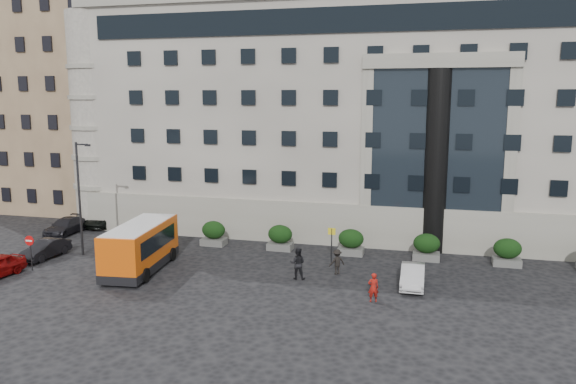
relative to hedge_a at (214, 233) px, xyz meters
name	(u,v)px	position (x,y,z in m)	size (l,w,h in m)	color
ground	(227,282)	(4.00, -7.80, -0.93)	(120.00, 120.00, 0.00)	black
civic_building	(370,119)	(10.00, 14.20, 8.07)	(44.00, 24.00, 18.00)	gray
entrance_column	(436,162)	(16.00, 2.50, 5.57)	(1.80, 1.80, 13.00)	black
apartment_near	(73,107)	(-20.00, 12.20, 9.07)	(14.00, 14.00, 20.00)	#81674B
apartment_far	(136,97)	(-23.00, 30.20, 10.07)	(13.00, 13.00, 22.00)	brown
hedge_a	(214,233)	(0.00, 0.00, 0.00)	(1.80, 1.26, 1.84)	#5B5C59
hedge_b	(280,237)	(5.20, 0.00, 0.00)	(1.80, 1.26, 1.84)	#5B5C59
hedge_c	(351,242)	(10.40, 0.00, 0.00)	(1.80, 1.26, 1.84)	#5B5C59
hedge_d	(427,247)	(15.60, 0.00, 0.00)	(1.80, 1.26, 1.84)	#5B5C59
hedge_e	(507,252)	(20.80, 0.00, 0.00)	(1.80, 1.26, 1.84)	#5B5C59
street_lamp	(80,194)	(-7.94, -4.80, 3.44)	(1.16, 0.18, 8.00)	#262628
bus_stop_sign	(332,240)	(9.50, -2.80, 0.80)	(0.50, 0.08, 2.52)	#262628
no_entry_sign	(30,246)	(-9.00, -8.84, 0.72)	(0.64, 0.16, 2.32)	#262628
minibus	(140,245)	(-2.20, -6.97, 0.74)	(3.30, 7.45, 3.02)	#E6540A
red_truck	(159,206)	(-7.99, 6.82, 0.42)	(2.45, 4.96, 2.63)	#9B230B
parked_car_b	(46,249)	(-10.03, -6.11, -0.29)	(1.34, 3.85, 1.27)	black
parked_car_c	(65,226)	(-13.00, 0.19, -0.28)	(1.81, 4.45, 1.29)	black
parked_car_d	(109,218)	(-11.21, 3.73, -0.23)	(2.30, 5.00, 1.39)	black
white_taxi	(413,276)	(14.89, -5.79, -0.29)	(1.35, 3.87, 1.28)	silver
pedestrian_a	(373,287)	(12.90, -8.90, -0.11)	(0.60, 0.39, 1.63)	#9D160F
pedestrian_b	(298,263)	(7.99, -6.15, 0.05)	(0.95, 0.74, 1.96)	black
pedestrian_c	(337,262)	(10.18, -4.63, -0.12)	(1.04, 0.60, 1.61)	black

